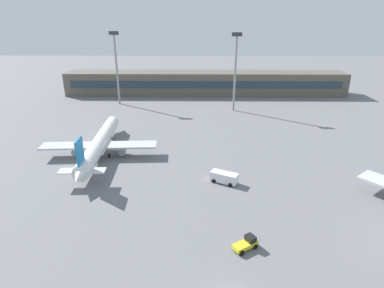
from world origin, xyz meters
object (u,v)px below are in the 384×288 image
(airplane_mid, at_px, (100,143))
(service_van_white, at_px, (224,177))
(floodlight_tower_west, at_px, (116,63))
(baggage_tug_yellow, at_px, (247,243))
(floodlight_tower_east, at_px, (235,67))

(airplane_mid, xyz_separation_m, service_van_white, (27.52, -13.38, -1.71))
(airplane_mid, bearing_deg, floodlight_tower_west, 97.45)
(baggage_tug_yellow, distance_m, floodlight_tower_west, 86.65)
(airplane_mid, bearing_deg, floodlight_tower_east, 47.12)
(baggage_tug_yellow, bearing_deg, service_van_white, 94.86)
(airplane_mid, height_order, service_van_white, airplane_mid)
(floodlight_tower_east, bearing_deg, airplane_mid, -132.88)
(service_van_white, bearing_deg, floodlight_tower_east, 81.84)
(service_van_white, relative_size, floodlight_tower_east, 0.22)
(airplane_mid, distance_m, service_van_white, 30.65)
(baggage_tug_yellow, relative_size, floodlight_tower_west, 0.15)
(service_van_white, height_order, floodlight_tower_east, floodlight_tower_east)
(floodlight_tower_west, xyz_separation_m, floodlight_tower_east, (40.81, -8.41, 0.01))
(airplane_mid, xyz_separation_m, baggage_tug_yellow, (29.11, -32.10, -2.02))
(baggage_tug_yellow, xyz_separation_m, service_van_white, (-1.59, 18.72, 0.31))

